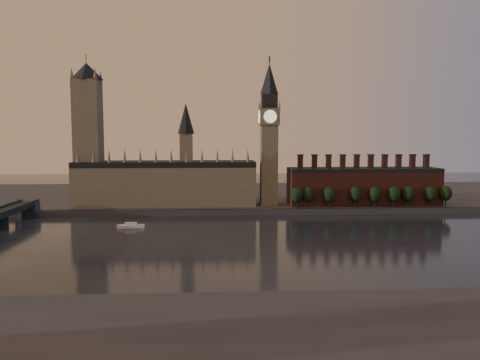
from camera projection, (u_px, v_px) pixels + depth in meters
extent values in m
plane|color=black|center=(274.00, 245.00, 232.73)|extent=(900.00, 900.00, 0.00)
cube|color=#424246|center=(257.00, 212.00, 322.02)|extent=(900.00, 4.00, 4.00)
cube|color=#424246|center=(248.00, 196.00, 411.49)|extent=(900.00, 180.00, 4.00)
cube|color=#796C56|center=(166.00, 186.00, 341.93)|extent=(130.00, 30.00, 28.00)
cube|color=black|center=(166.00, 164.00, 340.42)|extent=(130.00, 30.00, 4.00)
cube|color=#796C56|center=(186.00, 150.00, 340.27)|extent=(9.00, 9.00, 24.00)
cone|color=black|center=(186.00, 118.00, 338.11)|extent=(12.00, 12.00, 22.00)
cone|color=#796C56|center=(78.00, 155.00, 322.72)|extent=(2.60, 2.60, 10.00)
cone|color=#796C56|center=(93.00, 155.00, 323.29)|extent=(2.60, 2.60, 10.00)
cone|color=#796C56|center=(109.00, 155.00, 323.86)|extent=(2.60, 2.60, 10.00)
cone|color=#796C56|center=(125.00, 155.00, 324.43)|extent=(2.60, 2.60, 10.00)
cone|color=#796C56|center=(140.00, 155.00, 324.99)|extent=(2.60, 2.60, 10.00)
cone|color=#796C56|center=(156.00, 155.00, 325.56)|extent=(2.60, 2.60, 10.00)
cone|color=#796C56|center=(171.00, 155.00, 326.13)|extent=(2.60, 2.60, 10.00)
cone|color=#796C56|center=(187.00, 155.00, 326.70)|extent=(2.60, 2.60, 10.00)
cone|color=#796C56|center=(202.00, 155.00, 327.26)|extent=(2.60, 2.60, 10.00)
cone|color=#796C56|center=(217.00, 155.00, 327.83)|extent=(2.60, 2.60, 10.00)
cone|color=#796C56|center=(233.00, 155.00, 328.40)|extent=(2.60, 2.60, 10.00)
cone|color=#796C56|center=(248.00, 155.00, 328.96)|extent=(2.60, 2.60, 10.00)
cube|color=#796C56|center=(89.00, 143.00, 336.10)|extent=(18.00, 18.00, 90.00)
cone|color=black|center=(86.00, 71.00, 331.30)|extent=(24.00, 24.00, 12.00)
cylinder|color=#232326|center=(86.00, 63.00, 330.73)|extent=(0.50, 0.50, 12.00)
cone|color=#796C56|center=(72.00, 73.00, 323.11)|extent=(3.00, 3.00, 8.00)
cone|color=#796C56|center=(95.00, 73.00, 323.96)|extent=(3.00, 3.00, 8.00)
cone|color=#796C56|center=(78.00, 76.00, 339.02)|extent=(3.00, 3.00, 8.00)
cone|color=#796C56|center=(101.00, 76.00, 339.86)|extent=(3.00, 3.00, 8.00)
cube|color=#796C56|center=(269.00, 165.00, 339.51)|extent=(12.00, 12.00, 58.00)
cube|color=#796C56|center=(269.00, 117.00, 336.22)|extent=(14.00, 14.00, 12.00)
cube|color=#232326|center=(269.00, 101.00, 335.18)|extent=(11.00, 11.00, 10.00)
cone|color=black|center=(269.00, 79.00, 333.67)|extent=(13.00, 13.00, 22.00)
cylinder|color=#232326|center=(269.00, 60.00, 332.40)|extent=(1.00, 1.00, 5.00)
cylinder|color=beige|center=(270.00, 117.00, 329.06)|extent=(9.00, 0.50, 9.00)
cylinder|color=beige|center=(268.00, 117.00, 343.37)|extent=(9.00, 0.50, 9.00)
cylinder|color=beige|center=(259.00, 117.00, 335.84)|extent=(0.50, 9.00, 9.00)
cylinder|color=beige|center=(279.00, 117.00, 336.60)|extent=(0.50, 9.00, 9.00)
cone|color=#796C56|center=(261.00, 104.00, 328.56)|extent=(2.00, 2.00, 6.00)
cone|color=#796C56|center=(279.00, 104.00, 329.25)|extent=(2.00, 2.00, 6.00)
cone|color=#796C56|center=(259.00, 105.00, 341.49)|extent=(2.00, 2.00, 6.00)
cone|color=#796C56|center=(277.00, 105.00, 342.17)|extent=(2.00, 2.00, 6.00)
cube|color=brown|center=(363.00, 188.00, 344.81)|extent=(110.00, 25.00, 24.00)
cube|color=black|center=(363.00, 170.00, 343.54)|extent=(110.00, 25.00, 3.00)
cube|color=brown|center=(300.00, 162.00, 340.49)|extent=(3.50, 3.50, 9.00)
cube|color=#232326|center=(300.00, 155.00, 340.02)|extent=(4.20, 4.20, 1.00)
cube|color=brown|center=(314.00, 162.00, 341.04)|extent=(3.50, 3.50, 9.00)
cube|color=#232326|center=(315.00, 155.00, 340.57)|extent=(4.20, 4.20, 1.00)
cube|color=brown|center=(329.00, 162.00, 341.60)|extent=(3.50, 3.50, 9.00)
cube|color=#232326|center=(329.00, 155.00, 341.13)|extent=(4.20, 4.20, 1.00)
cube|color=brown|center=(343.00, 162.00, 342.15)|extent=(3.50, 3.50, 9.00)
cube|color=#232326|center=(343.00, 155.00, 341.68)|extent=(4.20, 4.20, 1.00)
cube|color=brown|center=(357.00, 162.00, 342.70)|extent=(3.50, 3.50, 9.00)
cube|color=#232326|center=(357.00, 155.00, 342.23)|extent=(4.20, 4.20, 1.00)
cube|color=brown|center=(371.00, 162.00, 343.25)|extent=(3.50, 3.50, 9.00)
cube|color=#232326|center=(371.00, 155.00, 342.78)|extent=(4.20, 4.20, 1.00)
cube|color=brown|center=(385.00, 162.00, 343.81)|extent=(3.50, 3.50, 9.00)
cube|color=#232326|center=(385.00, 155.00, 343.34)|extent=(4.20, 4.20, 1.00)
cube|color=brown|center=(398.00, 162.00, 344.36)|extent=(3.50, 3.50, 9.00)
cube|color=#232326|center=(399.00, 155.00, 343.89)|extent=(4.20, 4.20, 1.00)
cube|color=brown|center=(412.00, 162.00, 344.91)|extent=(3.50, 3.50, 9.00)
cube|color=#232326|center=(413.00, 155.00, 344.44)|extent=(4.20, 4.20, 1.00)
cube|color=brown|center=(426.00, 162.00, 345.46)|extent=(3.50, 3.50, 9.00)
cube|color=#232326|center=(426.00, 155.00, 344.99)|extent=(4.20, 4.20, 1.00)
cylinder|color=black|center=(297.00, 204.00, 326.74)|extent=(0.80, 0.80, 6.00)
ellipsoid|color=black|center=(297.00, 195.00, 326.12)|extent=(8.60, 8.60, 10.75)
cylinder|color=black|center=(308.00, 204.00, 328.19)|extent=(0.80, 0.80, 6.00)
ellipsoid|color=black|center=(308.00, 194.00, 327.57)|extent=(8.60, 8.60, 10.75)
cylinder|color=black|center=(329.00, 204.00, 328.34)|extent=(0.80, 0.80, 6.00)
ellipsoid|color=black|center=(329.00, 194.00, 327.73)|extent=(8.60, 8.60, 10.75)
cylinder|color=black|center=(355.00, 203.00, 330.24)|extent=(0.80, 0.80, 6.00)
ellipsoid|color=black|center=(356.00, 194.00, 329.63)|extent=(8.60, 8.60, 10.75)
cylinder|color=black|center=(375.00, 203.00, 329.90)|extent=(0.80, 0.80, 6.00)
ellipsoid|color=black|center=(375.00, 194.00, 329.29)|extent=(8.60, 8.60, 10.75)
cylinder|color=black|center=(394.00, 203.00, 330.29)|extent=(0.80, 0.80, 6.00)
ellipsoid|color=black|center=(394.00, 194.00, 329.67)|extent=(8.60, 8.60, 10.75)
cylinder|color=black|center=(408.00, 203.00, 331.46)|extent=(0.80, 0.80, 6.00)
ellipsoid|color=black|center=(408.00, 194.00, 330.85)|extent=(8.60, 8.60, 10.75)
cylinder|color=black|center=(430.00, 203.00, 332.82)|extent=(0.80, 0.80, 6.00)
ellipsoid|color=black|center=(430.00, 194.00, 332.21)|extent=(8.60, 8.60, 10.75)
cylinder|color=black|center=(445.00, 202.00, 334.11)|extent=(0.80, 0.80, 6.00)
ellipsoid|color=black|center=(446.00, 193.00, 333.50)|extent=(8.60, 8.60, 10.75)
cube|color=#424246|center=(27.00, 207.00, 313.35)|extent=(14.00, 8.00, 6.00)
cylinder|color=#232326|center=(1.00, 222.00, 274.87)|extent=(8.00, 8.00, 7.75)
cylinder|color=#232326|center=(25.00, 213.00, 308.67)|extent=(8.00, 8.00, 7.75)
cube|color=silver|center=(131.00, 226.00, 277.29)|extent=(16.08, 4.76, 1.83)
cube|color=silver|center=(131.00, 224.00, 277.14)|extent=(6.91, 3.51, 1.37)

